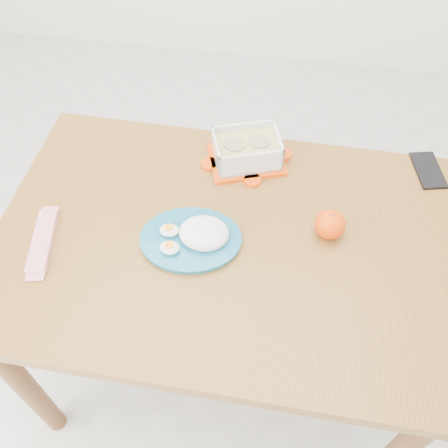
# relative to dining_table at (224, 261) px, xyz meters

# --- Properties ---
(ground) EXTENTS (3.50, 3.50, 0.00)m
(ground) POSITION_rel_dining_table_xyz_m (-0.12, 0.15, -0.65)
(ground) COLOR #B7B7B2
(ground) RESTS_ON ground
(dining_table) EXTENTS (1.17, 0.79, 0.75)m
(dining_table) POSITION_rel_dining_table_xyz_m (0.00, 0.00, 0.00)
(dining_table) COLOR olive
(dining_table) RESTS_ON ground
(food_container) EXTENTS (0.24, 0.21, 0.09)m
(food_container) POSITION_rel_dining_table_xyz_m (0.02, 0.28, 0.15)
(food_container) COLOR #E84506
(food_container) RESTS_ON dining_table
(orange_fruit) EXTENTS (0.08, 0.08, 0.08)m
(orange_fruit) POSITION_rel_dining_table_xyz_m (0.26, 0.06, 0.14)
(orange_fruit) COLOR #E55404
(orange_fruit) RESTS_ON dining_table
(rice_plate) EXTENTS (0.28, 0.28, 0.07)m
(rice_plate) POSITION_rel_dining_table_xyz_m (-0.07, -0.02, 0.13)
(rice_plate) COLOR #176481
(rice_plate) RESTS_ON dining_table
(candy_bar) EXTENTS (0.08, 0.19, 0.02)m
(candy_bar) POSITION_rel_dining_table_xyz_m (-0.44, -0.08, 0.11)
(candy_bar) COLOR red
(candy_bar) RESTS_ON dining_table
(smartphone) EXTENTS (0.10, 0.15, 0.01)m
(smartphone) POSITION_rel_dining_table_xyz_m (0.53, 0.32, 0.11)
(smartphone) COLOR black
(smartphone) RESTS_ON dining_table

